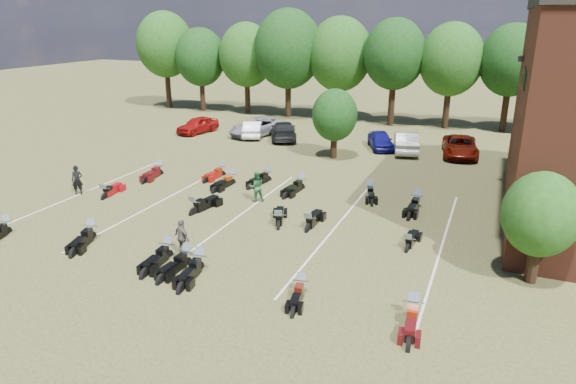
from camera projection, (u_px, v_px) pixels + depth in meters
The scene contains 35 objects.
ground at pixel (270, 247), 22.60m from camera, with size 160.00×160.00×0.00m, color brown.
car_0 at pixel (198, 125), 44.52m from camera, with size 1.67×4.16×1.42m, color maroon.
car_1 at pixel (253, 129), 43.11m from camera, with size 1.47×4.20×1.39m, color silver.
car_2 at pixel (257, 127), 43.61m from camera, with size 2.48×5.37×1.49m, color gray.
car_3 at pixel (283, 130), 42.27m from camera, with size 2.04×5.02×1.46m, color black.
car_4 at pixel (381, 140), 39.23m from camera, with size 1.58×3.94×1.34m, color #0D0D5F.
car_5 at pixel (406, 142), 38.19m from camera, with size 1.65×4.73×1.56m, color #AEADA9.
car_6 at pixel (460, 146), 37.14m from camera, with size 2.37×5.15×1.43m, color #590E05.
car_7 at pixel (554, 158), 34.11m from camera, with size 2.05×5.03×1.46m, color #3F3E44.
person_black at pixel (77, 180), 29.06m from camera, with size 0.62×0.40×1.69m, color black.
person_green at pixel (256, 187), 27.94m from camera, with size 0.82×0.64×1.70m, color #246031.
person_grey at pixel (182, 237), 21.60m from camera, with size 0.96×0.40×1.63m, color #5E5650.
motorcycle_0 at pixel (7, 234), 24.01m from camera, with size 0.70×2.20×1.23m, color black, non-canonical shape.
motorcycle_1 at pixel (92, 239), 23.43m from camera, with size 0.77×2.41×1.34m, color black, non-canonical shape.
motorcycle_2 at pixel (168, 258), 21.60m from camera, with size 0.76×2.39×1.33m, color black, non-canonical shape.
motorcycle_3 at pixel (199, 270), 20.56m from camera, with size 0.76×2.37×1.32m, color black, non-canonical shape.
motorcycle_4 at pixel (186, 265), 21.00m from camera, with size 0.71×2.24×1.25m, color black, non-canonical shape.
motorcycle_5 at pixel (301, 294), 18.80m from camera, with size 0.63×1.99×1.11m, color black, non-canonical shape.
motorcycle_6 at pixel (412, 318), 17.28m from camera, with size 0.74×2.31×1.29m, color #45090D, non-canonical shape.
motorcycle_7 at pixel (105, 198), 28.65m from camera, with size 0.72×2.25×1.26m, color #9A0B12, non-canonical shape.
motorcycle_9 at pixel (195, 214), 26.41m from camera, with size 0.80×2.51×1.40m, color black, non-canonical shape.
motorcycle_10 at pixel (278, 228), 24.70m from camera, with size 0.75×2.36×1.32m, color black, non-canonical shape.
motorcycle_11 at pixel (308, 230), 24.37m from camera, with size 0.76×2.38×1.33m, color black, non-canonical shape.
motorcycle_12 at pixel (407, 250), 22.28m from camera, with size 0.66×2.08×1.16m, color black, non-canonical shape.
motorcycle_14 at pixel (160, 175), 32.90m from camera, with size 0.78×2.45×1.36m, color #460A0C, non-canonical shape.
motorcycle_15 at pixel (222, 176), 32.73m from camera, with size 0.71×2.24×1.25m, color #960E0A, non-canonical shape.
motorcycle_16 at pixel (267, 181), 31.63m from camera, with size 0.76×2.38×1.33m, color black, non-canonical shape.
motorcycle_17 at pixel (232, 184), 31.08m from camera, with size 0.76×2.39×1.33m, color black, non-canonical shape.
motorcycle_18 at pixel (301, 189), 30.15m from camera, with size 0.78×2.45×1.37m, color black, non-canonical shape.
motorcycle_19 at pixel (369, 195), 29.17m from camera, with size 0.71×2.23×1.24m, color black, non-canonical shape.
motorcycle_20 at pixel (416, 208), 27.26m from camera, with size 0.79×2.48×1.38m, color black, non-canonical shape.
tree_line at pixel (391, 55), 46.27m from camera, with size 56.00×6.00×9.79m.
young_tree_near_building at pixel (541, 215), 18.79m from camera, with size 2.80×2.80×4.16m.
young_tree_midfield at pixel (335, 115), 35.88m from camera, with size 3.20×3.20×4.70m.
parking_lines at pixel (241, 214), 26.31m from camera, with size 20.10×14.00×0.01m.
Camera 1 is at (8.60, -18.73, 9.63)m, focal length 32.00 mm.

